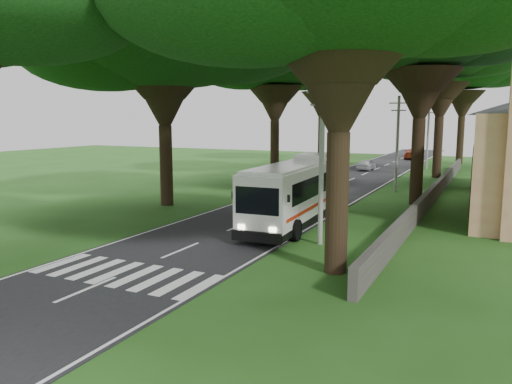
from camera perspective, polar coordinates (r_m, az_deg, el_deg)
name	(u,v)px	position (r m, az deg, el deg)	size (l,w,h in m)	color
ground	(155,262)	(22.29, -11.51, -7.80)	(140.00, 140.00, 0.00)	#1F4814
road	(330,189)	(44.38, 8.40, 0.38)	(8.00, 120.00, 0.04)	black
crosswalk	(124,275)	(20.81, -14.88, -9.10)	(8.00, 3.00, 0.01)	silver
property_wall	(436,190)	(41.53, 19.92, 0.24)	(0.35, 50.00, 1.20)	#383533
pole_near	(322,160)	(24.25, 7.50, 3.66)	(1.60, 0.24, 8.00)	gray
pole_mid	(397,142)	(43.66, 15.85, 5.52)	(1.60, 0.24, 8.00)	gray
pole_far	(428,135)	(63.43, 19.05, 6.20)	(1.60, 0.24, 8.00)	gray
tree_l_mida	(163,40)	(36.21, -10.60, 16.73)	(16.30, 16.30, 15.00)	black
tree_l_midb	(275,59)	(51.59, 2.20, 14.93)	(13.64, 13.64, 15.05)	black
tree_l_far	(323,69)	(68.75, 7.62, 13.79)	(12.90, 12.90, 15.60)	black
tree_r_mida	(424,25)	(37.83, 18.62, 17.64)	(14.71, 14.71, 15.74)	black
tree_r_midb	(443,52)	(55.63, 20.57, 14.80)	(13.73, 13.73, 15.91)	black
tree_r_far	(465,66)	(73.41, 22.75, 13.14)	(15.28, 15.28, 16.34)	black
coach_bus	(298,191)	(29.35, 4.79, 0.13)	(3.33, 12.34, 3.61)	white
distant_car_a	(366,165)	(60.74, 12.51, 3.08)	(1.54, 3.84, 1.31)	silver
distant_car_c	(412,154)	(79.10, 17.39, 4.17)	(2.12, 5.22, 1.52)	#993116
pedestrian	(168,193)	(36.03, -10.05, -0.09)	(0.66, 0.43, 1.80)	black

